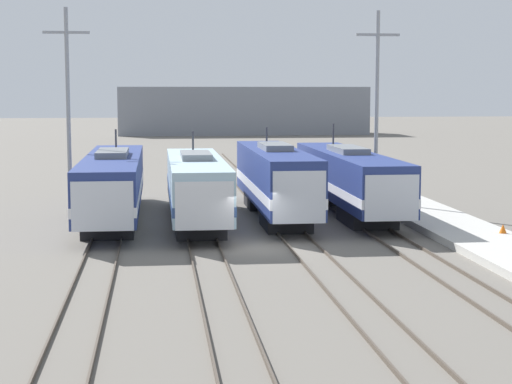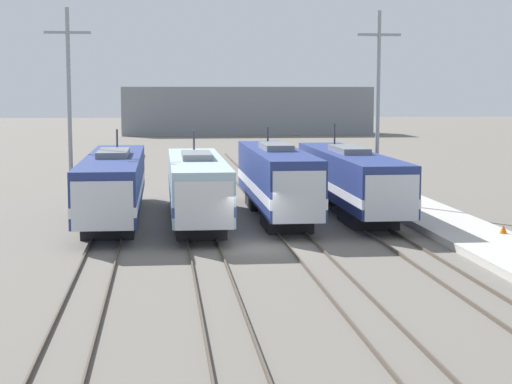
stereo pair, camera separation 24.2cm
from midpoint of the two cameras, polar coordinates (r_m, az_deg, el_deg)
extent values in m
plane|color=#666059|center=(40.46, -0.30, -3.76)|extent=(400.00, 400.00, 0.00)
cube|color=#4C4238|center=(40.35, -11.33, -3.82)|extent=(0.07, 120.00, 0.15)
cube|color=#4C4238|center=(40.26, -9.29, -3.80)|extent=(0.07, 120.00, 0.15)
cube|color=#4C4238|center=(40.23, -4.65, -3.74)|extent=(0.07, 120.00, 0.15)
cube|color=#4C4238|center=(40.31, -2.60, -3.70)|extent=(0.07, 120.00, 0.15)
cube|color=#4C4238|center=(40.66, 1.99, -3.61)|extent=(0.07, 120.00, 0.15)
cube|color=#4C4238|center=(40.89, 3.98, -3.56)|extent=(0.07, 120.00, 0.15)
cube|color=#4C4238|center=(41.61, 8.40, -3.44)|extent=(0.07, 120.00, 0.15)
cube|color=#4C4238|center=(42.00, 10.30, -3.38)|extent=(0.07, 120.00, 0.15)
cube|color=black|center=(45.13, -9.93, -2.15)|extent=(2.63, 4.36, 0.95)
cube|color=black|center=(54.94, -9.34, -0.56)|extent=(2.63, 4.36, 0.95)
cube|color=navy|center=(49.81, -9.65, 0.81)|extent=(3.10, 19.83, 2.72)
cube|color=silver|center=(49.87, -9.63, 0.19)|extent=(3.14, 19.87, 0.49)
cube|color=silver|center=(41.05, -10.28, -0.74)|extent=(2.85, 2.31, 2.32)
cube|color=black|center=(39.92, -10.39, -0.22)|extent=(2.42, 0.08, 0.65)
cube|color=slate|center=(49.68, -9.68, 2.58)|extent=(1.70, 4.96, 0.35)
cylinder|color=#38383D|center=(53.99, -9.45, 3.44)|extent=(0.12, 0.12, 1.34)
cube|color=#232326|center=(44.13, -3.90, -2.27)|extent=(2.53, 3.70, 0.95)
cube|color=#232326|center=(52.46, -4.34, -0.83)|extent=(2.53, 3.70, 0.95)
cube|color=#9EBCCC|center=(48.07, -4.16, 0.65)|extent=(2.98, 16.84, 2.68)
cube|color=navy|center=(48.13, -4.15, 0.02)|extent=(3.02, 16.88, 0.48)
cube|color=silver|center=(40.68, -3.70, -0.74)|extent=(2.74, 2.10, 2.27)
cube|color=black|center=(39.66, -3.63, -0.21)|extent=(2.33, 0.08, 0.64)
cube|color=gray|center=(47.93, -4.17, 2.45)|extent=(1.64, 4.21, 0.35)
cylinder|color=#38383D|center=(51.59, -4.36, 3.31)|extent=(0.12, 0.12, 1.36)
cube|color=black|center=(46.09, 1.85, -1.87)|extent=(2.42, 3.80, 0.95)
cube|color=black|center=(54.56, 0.51, -0.52)|extent=(2.42, 3.80, 0.95)
cube|color=navy|center=(50.08, 1.13, 1.12)|extent=(2.84, 17.25, 3.04)
cube|color=silver|center=(50.15, 1.13, 0.43)|extent=(2.88, 17.29, 0.55)
cube|color=silver|center=(42.68, 2.50, -0.17)|extent=(2.61, 2.35, 2.58)
cube|color=black|center=(41.54, 2.74, 0.42)|extent=(2.22, 0.08, 0.72)
cube|color=slate|center=(49.94, 1.13, 3.06)|extent=(1.56, 4.31, 0.35)
cylinder|color=#38383D|center=(53.68, 0.59, 3.74)|extent=(0.12, 0.12, 1.14)
cube|color=black|center=(47.87, 7.25, -1.60)|extent=(2.53, 4.36, 0.95)
cube|color=black|center=(57.45, 4.89, -0.18)|extent=(2.53, 4.36, 0.95)
cube|color=navy|center=(52.43, 5.99, 1.17)|extent=(2.98, 19.80, 2.72)
cube|color=silver|center=(52.49, 5.98, 0.57)|extent=(3.02, 19.84, 0.49)
cube|color=silver|center=(43.85, 8.52, -0.23)|extent=(2.74, 2.17, 2.31)
cube|color=black|center=(42.83, 8.89, 0.28)|extent=(2.33, 0.08, 0.65)
cube|color=slate|center=(52.31, 6.01, 2.84)|extent=(1.64, 4.95, 0.35)
cylinder|color=#38383D|center=(56.52, 5.05, 3.77)|extent=(0.12, 0.12, 1.58)
cylinder|color=gray|center=(52.85, -12.54, 5.27)|extent=(0.25, 0.25, 12.33)
cube|color=gray|center=(52.95, -12.67, 10.34)|extent=(2.76, 0.16, 0.16)
cylinder|color=gray|center=(54.31, 7.92, 5.40)|extent=(0.25, 0.25, 12.33)
cube|color=gray|center=(54.40, 8.00, 10.34)|extent=(2.76, 0.16, 0.16)
cube|color=#B7B5AD|center=(43.08, 14.61, -3.08)|extent=(4.00, 120.00, 0.38)
cone|color=orange|center=(44.06, 15.99, -2.36)|extent=(0.38, 0.38, 0.45)
cube|color=gray|center=(146.76, -0.93, 5.45)|extent=(41.95, 10.28, 8.04)
camera|label=1|loc=(0.12, -90.16, -0.02)|focal=60.00mm
camera|label=2|loc=(0.12, 89.84, 0.02)|focal=60.00mm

